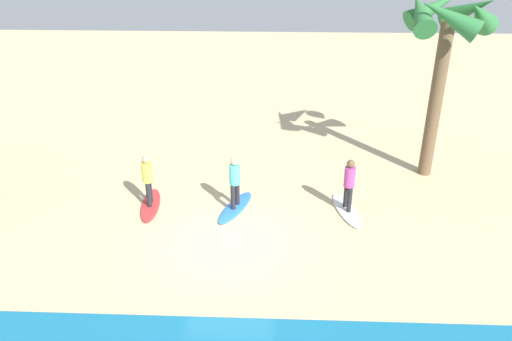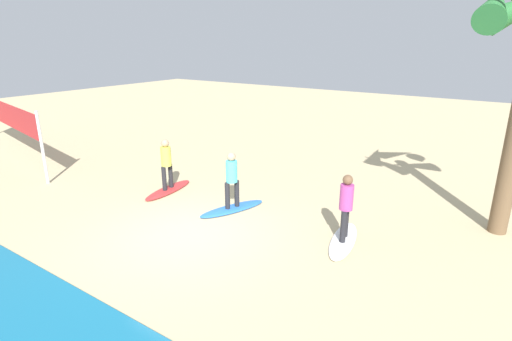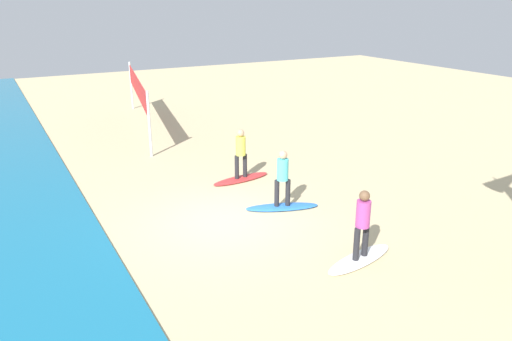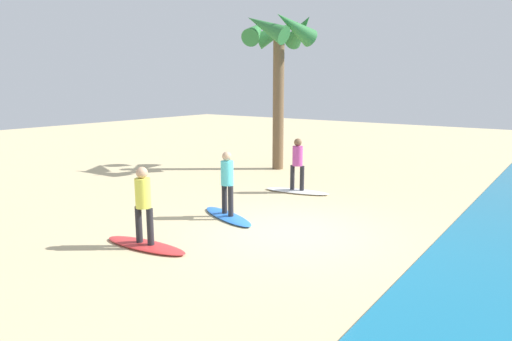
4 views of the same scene
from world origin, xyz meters
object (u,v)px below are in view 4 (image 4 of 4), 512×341
palm_tree (279,43)px  surfboard_blue (228,216)px  surfboard_red (145,245)px  surfer_blue (227,179)px  surfer_white (297,160)px  surfboard_white (297,191)px  surfer_red (143,200)px

palm_tree → surfboard_blue: bearing=22.9°
surfboard_red → palm_tree: (-9.11, -2.69, 4.90)m
surfer_blue → surfboard_red: surfer_blue is taller
surfer_white → surfboard_red: (6.07, -0.06, -0.99)m
surfboard_blue → surfboard_red: same height
surfer_white → surfer_blue: size_ratio=1.00×
surfer_white → surfboard_blue: surfer_white is taller
surfboard_white → surfboard_blue: (3.41, -0.02, 0.00)m
surfboard_white → surfer_red: 6.15m
surfer_white → surfer_red: (6.07, -0.06, 0.00)m
surfer_blue → palm_tree: bearing=-157.1°
surfboard_blue → surfer_blue: 0.99m
surfer_white → palm_tree: 5.67m
surfboard_white → palm_tree: bearing=119.9°
surfer_blue → surfboard_red: 2.83m
surfboard_white → palm_tree: 6.40m
surfboard_blue → surfer_blue: (-0.00, 0.00, 0.99)m
surfer_blue → surfboard_red: bearing=-1.0°
surfer_blue → palm_tree: palm_tree is taller
surfer_blue → palm_tree: (-6.46, -2.73, 3.91)m
surfer_blue → surfer_red: same height
surfer_blue → surfboard_white: bearing=179.7°
surfboard_red → palm_tree: bearing=100.0°
surfer_white → surfboard_blue: bearing=-0.3°
surfboard_white → surfer_blue: surfer_blue is taller
surfboard_red → surfboard_white: bearing=82.9°
surfboard_white → surfer_blue: (3.41, -0.02, 0.99)m
surfboard_white → surfboard_red: (6.07, -0.06, 0.00)m
surfboard_blue → surfer_blue: surfer_blue is taller
surfer_red → palm_tree: 10.28m
surfer_white → surfboard_blue: 3.55m
surfer_blue → surfer_white: bearing=179.7°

